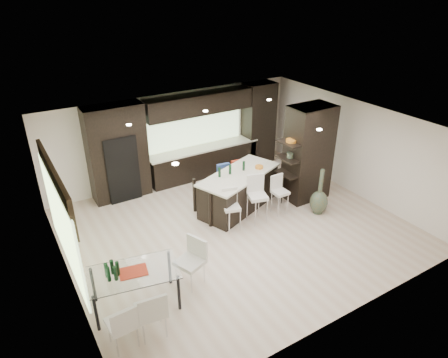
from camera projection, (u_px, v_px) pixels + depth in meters
ground at (236, 229)px, 10.11m from camera, size 8.00×8.00×0.00m
back_wall at (175, 136)px, 12.17m from camera, size 8.00×0.02×2.70m
left_wall at (62, 231)px, 7.65m from camera, size 0.02×7.00×2.70m
right_wall at (355, 148)px, 11.35m from camera, size 0.02×7.00×2.70m
ceiling at (238, 127)px, 8.89m from camera, size 8.00×7.00×0.02m
window_left at (62, 225)px, 7.82m from camera, size 0.04×3.20×1.90m
window_back at (193, 127)px, 12.32m from camera, size 3.40×0.04×1.20m
stone_accent at (55, 184)px, 7.43m from camera, size 0.08×3.00×0.80m
ceiling_spots at (232, 125)px, 9.09m from camera, size 4.00×3.00×0.02m
back_cabinetry at (194, 137)px, 12.15m from camera, size 6.80×0.68×2.70m
refrigerator at (120, 166)px, 11.18m from camera, size 0.90×0.68×1.90m
partition_column at (308, 153)px, 11.01m from camera, size 1.20×0.80×2.70m
kitchen_island at (239, 190)px, 10.84m from camera, size 2.69×1.88×1.03m
stool_left at (231, 214)px, 9.88m from camera, size 0.49×0.49×0.89m
stool_mid at (257, 204)px, 10.18m from camera, size 0.57×0.57×1.03m
stool_right at (280, 199)px, 10.59m from camera, size 0.39×0.39×0.87m
bench at (236, 184)px, 11.72m from camera, size 1.46×0.70×0.54m
floor_vase at (320, 192)px, 10.51m from camera, size 0.56×0.56×1.29m
dining_table at (136, 289)px, 7.59m from camera, size 1.81×1.24×0.80m
chair_near at (151, 313)px, 6.95m from camera, size 0.56×0.56×0.93m
chair_far at (122, 326)px, 6.74m from camera, size 0.50×0.50×0.87m
chair_end at (190, 265)px, 8.10m from camera, size 0.66×0.66×0.94m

